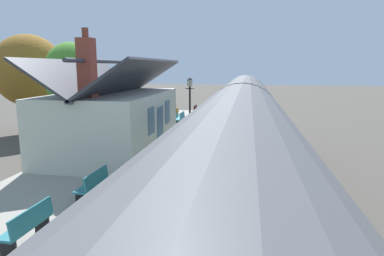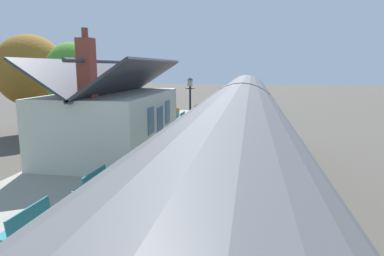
# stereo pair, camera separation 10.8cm
# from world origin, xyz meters

# --- Properties ---
(ground_plane) EXTENTS (160.00, 160.00, 0.00)m
(ground_plane) POSITION_xyz_m (0.00, 0.00, 0.00)
(ground_plane) COLOR #4C473F
(platform) EXTENTS (32.00, 6.18, 0.98)m
(platform) POSITION_xyz_m (0.00, 4.09, 0.49)
(platform) COLOR gray
(platform) RESTS_ON ground
(platform_edge_coping) EXTENTS (32.00, 0.36, 0.02)m
(platform_edge_coping) POSITION_xyz_m (0.00, 1.18, 0.99)
(platform_edge_coping) COLOR beige
(platform_edge_coping) RESTS_ON platform
(rail_near) EXTENTS (52.00, 0.08, 0.14)m
(rail_near) POSITION_xyz_m (0.00, -1.62, 0.07)
(rail_near) COLOR gray
(rail_near) RESTS_ON ground
(rail_far) EXTENTS (52.00, 0.08, 0.14)m
(rail_far) POSITION_xyz_m (0.00, -0.18, 0.07)
(rail_far) COLOR gray
(rail_far) RESTS_ON ground
(train) EXTENTS (31.80, 2.73, 4.32)m
(train) POSITION_xyz_m (-7.65, -0.90, 2.22)
(train) COLOR black
(train) RESTS_ON ground
(station_building) EXTENTS (7.74, 4.49, 5.27)m
(station_building) POSITION_xyz_m (0.47, 4.90, 2.46)
(station_building) COLOR silver
(station_building) RESTS_ON platform
(bench_mid_platform) EXTENTS (1.40, 0.44, 0.88)m
(bench_mid_platform) POSITION_xyz_m (8.04, 3.34, 1.46)
(bench_mid_platform) COLOR #26727F
(bench_mid_platform) RESTS_ON platform
(bench_near_building) EXTENTS (1.41, 0.46, 0.88)m
(bench_near_building) POSITION_xyz_m (-7.72, 3.54, 1.46)
(bench_near_building) COLOR #26727F
(bench_near_building) RESTS_ON platform
(bench_by_lamp) EXTENTS (1.41, 0.47, 0.88)m
(bench_by_lamp) POSITION_xyz_m (-5.05, 3.31, 1.46)
(bench_by_lamp) COLOR #26727F
(bench_by_lamp) RESTS_ON platform
(planter_edge_near) EXTENTS (0.51, 0.51, 0.82)m
(planter_edge_near) POSITION_xyz_m (11.33, 4.39, 1.40)
(planter_edge_near) COLOR teal
(planter_edge_near) RESTS_ON platform
(planter_under_sign) EXTENTS (0.92, 0.32, 0.60)m
(planter_under_sign) POSITION_xyz_m (11.04, 2.41, 1.27)
(planter_under_sign) COLOR gray
(planter_under_sign) RESTS_ON platform
(lamp_post_platform) EXTENTS (0.32, 0.50, 3.31)m
(lamp_post_platform) POSITION_xyz_m (3.86, 1.97, 3.32)
(lamp_post_platform) COLOR black
(lamp_post_platform) RESTS_ON platform
(station_sign_board) EXTENTS (0.96, 0.06, 1.57)m
(station_sign_board) POSITION_xyz_m (6.35, 2.07, 2.17)
(station_sign_board) COLOR black
(station_sign_board) RESTS_ON platform
(tree_distant) EXTENTS (3.43, 3.19, 6.32)m
(tree_distant) POSITION_xyz_m (5.57, 9.63, 4.24)
(tree_distant) COLOR #4C3828
(tree_distant) RESTS_ON ground
(tree_behind_building) EXTENTS (5.12, 4.95, 7.13)m
(tree_behind_building) POSITION_xyz_m (8.63, 14.55, 4.55)
(tree_behind_building) COLOR #4C3828
(tree_behind_building) RESTS_ON ground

